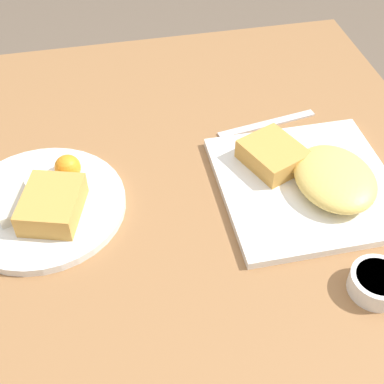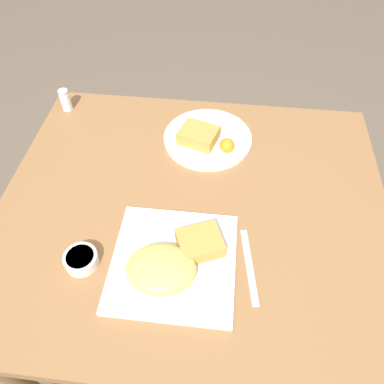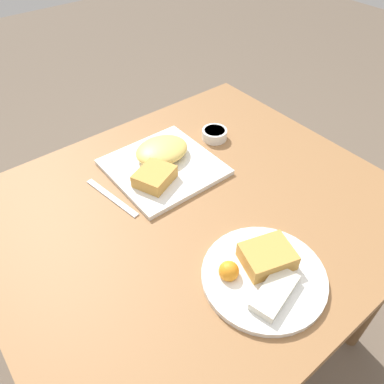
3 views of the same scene
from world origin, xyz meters
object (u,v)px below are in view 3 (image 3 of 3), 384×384
(plate_oval_far, at_px, (264,273))
(sauce_ramekin, at_px, (215,134))
(plate_square_near, at_px, (162,162))
(butter_knife, at_px, (112,197))

(plate_oval_far, bearing_deg, sauce_ramekin, -119.21)
(plate_square_near, xyz_separation_m, plate_oval_far, (0.04, 0.44, -0.01))
(plate_oval_far, bearing_deg, plate_square_near, -95.42)
(sauce_ramekin, height_order, butter_knife, sauce_ramekin)
(butter_knife, bearing_deg, plate_oval_far, 8.66)
(plate_square_near, relative_size, sauce_ramekin, 3.66)
(plate_square_near, bearing_deg, plate_oval_far, 84.58)
(plate_square_near, distance_m, sauce_ramekin, 0.21)
(sauce_ramekin, bearing_deg, plate_oval_far, 60.79)
(plate_oval_far, xyz_separation_m, sauce_ramekin, (-0.25, -0.45, 0.00))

